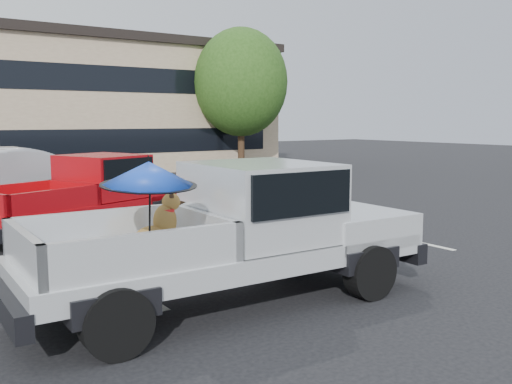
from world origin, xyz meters
TOP-DOWN VIEW (x-y plane):
  - ground at (0.00, 0.00)m, footprint 90.00×90.00m
  - stripe_left at (-3.00, 2.00)m, footprint 0.12×5.00m
  - stripe_right at (3.00, 2.00)m, footprint 0.12×5.00m
  - motel_building at (2.00, 20.99)m, footprint 20.40×8.40m
  - tree_right at (9.00, 16.00)m, footprint 4.46×4.46m
  - tree_back at (6.00, 24.00)m, footprint 4.68×4.68m
  - silver_pickup at (-1.88, -0.70)m, footprint 5.74×2.23m
  - red_pickup at (-1.87, 5.22)m, footprint 5.41×3.44m
  - silver_sedan at (-2.22, 10.21)m, footprint 5.21×2.19m

SIDE VIEW (x-z plane):
  - ground at x=0.00m, z-range 0.00..0.00m
  - stripe_left at x=-3.00m, z-range 0.00..0.01m
  - stripe_right at x=3.00m, z-range 0.00..0.01m
  - silver_sedan at x=-2.22m, z-range 0.00..1.67m
  - red_pickup at x=-1.87m, z-range 0.08..1.76m
  - silver_pickup at x=-1.88m, z-range 0.02..2.08m
  - motel_building at x=2.00m, z-range 0.06..6.36m
  - tree_right at x=9.00m, z-range 0.82..7.60m
  - tree_back at x=6.00m, z-range 0.86..7.97m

